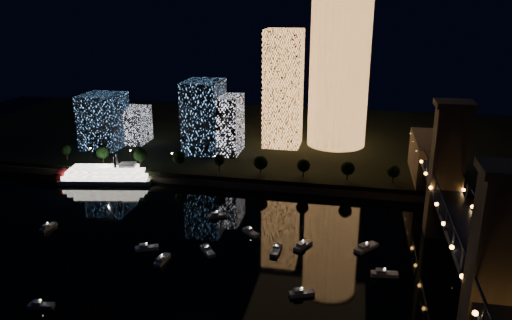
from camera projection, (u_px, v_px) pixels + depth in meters
The scene contains 11 objects.
ground at pixel (238, 287), 151.44m from camera, with size 520.00×520.00×0.00m, color black.
far_bank at pixel (300, 139), 299.65m from camera, with size 420.00×160.00×5.00m, color black.
seawall at pixel (280, 187), 227.33m from camera, with size 420.00×6.00×3.00m, color #6B5E4C.
tower_cylindrical at pixel (339, 68), 267.66m from camera, with size 34.00×34.00×85.07m.
tower_rectangular at pixel (283, 89), 269.79m from camera, with size 19.81×19.81×63.03m, color #F29B4D.
midrise_blocks at pixel (171, 121), 268.32m from camera, with size 86.32×31.82×37.58m.
truss_bridge at pixel (469, 254), 137.49m from camera, with size 13.00×266.00×50.00m.
riverboat at pixel (102, 175), 235.87m from camera, with size 47.20×17.74×13.95m.
motorboats at pixel (235, 260), 165.40m from camera, with size 129.85×80.63×2.78m.
esplanade_trees at pixel (221, 160), 235.69m from camera, with size 165.41×6.70×8.85m.
street_lamps at pixel (215, 158), 242.63m from camera, with size 132.70×0.70×5.65m.
Camera 1 is at (31.87, -128.13, 83.79)m, focal length 35.00 mm.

